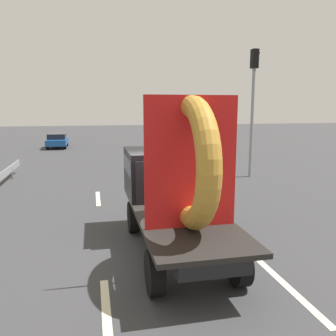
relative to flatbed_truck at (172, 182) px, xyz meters
name	(u,v)px	position (x,y,z in m)	size (l,w,h in m)	color
ground_plane	(157,247)	(-0.39, -0.06, -1.68)	(120.00, 120.00, 0.00)	#38383A
flatbed_truck	(172,182)	(0.00, 0.00, 0.00)	(2.02, 5.55, 3.77)	black
distant_sedan	(183,152)	(3.57, 12.57, -0.92)	(1.87, 4.36, 1.42)	black
traffic_light	(253,96)	(5.94, 7.92, 2.38)	(0.42, 0.36, 6.29)	gray
lane_dash_left_near	(106,313)	(-1.79, -2.75, -1.68)	(2.40, 0.16, 0.01)	beige
lane_dash_left_far	(98,198)	(-1.79, 5.14, -1.68)	(2.18, 0.16, 0.01)	beige
lane_dash_right_near	(289,288)	(1.79, -2.65, -1.68)	(2.69, 0.16, 0.01)	beige
lane_dash_right_far	(185,193)	(1.79, 5.30, -1.68)	(2.51, 0.16, 0.01)	beige
oncoming_car	(57,140)	(-4.92, 23.37, -1.01)	(1.64, 3.83, 1.25)	black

